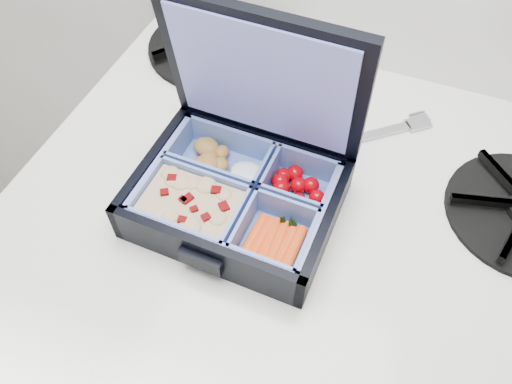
% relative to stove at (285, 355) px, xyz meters
% --- Properties ---
extents(stove, '(0.64, 0.64, 0.96)m').
position_rel_stove_xyz_m(stove, '(0.00, 0.00, 0.00)').
color(stove, white).
rests_on(stove, floor).
extents(bento_box, '(0.21, 0.17, 0.05)m').
position_rel_stove_xyz_m(bento_box, '(-0.07, -0.03, 0.51)').
color(bento_box, black).
rests_on(bento_box, stove).
extents(burner_grate_rear, '(0.22, 0.22, 0.02)m').
position_rel_stove_xyz_m(burner_grate_rear, '(-0.21, 0.22, 0.49)').
color(burner_grate_rear, black).
rests_on(burner_grate_rear, stove).
extents(fork, '(0.15, 0.13, 0.01)m').
position_rel_stove_xyz_m(fork, '(0.03, 0.12, 0.48)').
color(fork, '#A0A2AA').
rests_on(fork, stove).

